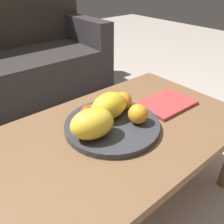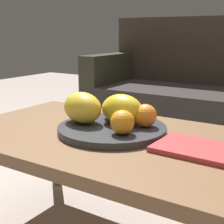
{
  "view_description": "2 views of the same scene",
  "coord_description": "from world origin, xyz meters",
  "px_view_note": "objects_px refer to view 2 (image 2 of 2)",
  "views": [
    {
      "loc": [
        -0.49,
        -0.57,
        0.99
      ],
      "look_at": [
        -0.0,
        0.02,
        0.52
      ],
      "focal_mm": 37.16,
      "sensor_mm": 36.0,
      "label": 1
    },
    {
      "loc": [
        0.6,
        -0.92,
        0.79
      ],
      "look_at": [
        -0.0,
        0.02,
        0.52
      ],
      "focal_mm": 53.2,
      "sensor_mm": 36.0,
      "label": 2
    }
  ],
  "objects_px": {
    "coffee_table": "(109,147)",
    "orange_front": "(145,116)",
    "orange_left": "(122,122)",
    "melon_large_front": "(122,109)",
    "banana_bunch": "(124,114)",
    "couch": "(210,102)",
    "apple_front": "(111,111)",
    "melon_smaller_beside": "(82,108)",
    "fruit_bowl": "(112,129)",
    "magazine": "(198,149)"
  },
  "relations": [
    {
      "from": "orange_left",
      "to": "banana_bunch",
      "type": "height_order",
      "value": "orange_left"
    },
    {
      "from": "couch",
      "to": "coffee_table",
      "type": "bearing_deg",
      "value": -88.23
    },
    {
      "from": "fruit_bowl",
      "to": "orange_left",
      "type": "xyz_separation_m",
      "value": [
        0.08,
        -0.06,
        0.05
      ]
    },
    {
      "from": "melon_large_front",
      "to": "apple_front",
      "type": "bearing_deg",
      "value": 147.76
    },
    {
      "from": "coffee_table",
      "to": "banana_bunch",
      "type": "bearing_deg",
      "value": 89.5
    },
    {
      "from": "melon_smaller_beside",
      "to": "orange_front",
      "type": "xyz_separation_m",
      "value": [
        0.22,
        0.08,
        -0.02
      ]
    },
    {
      "from": "coffee_table",
      "to": "banana_bunch",
      "type": "height_order",
      "value": "banana_bunch"
    },
    {
      "from": "apple_front",
      "to": "banana_bunch",
      "type": "distance_m",
      "value": 0.06
    },
    {
      "from": "orange_left",
      "to": "coffee_table",
      "type": "bearing_deg",
      "value": 152.89
    },
    {
      "from": "couch",
      "to": "banana_bunch",
      "type": "bearing_deg",
      "value": -88.05
    },
    {
      "from": "coffee_table",
      "to": "fruit_bowl",
      "type": "distance_m",
      "value": 0.06
    },
    {
      "from": "couch",
      "to": "apple_front",
      "type": "bearing_deg",
      "value": -90.66
    },
    {
      "from": "fruit_bowl",
      "to": "orange_front",
      "type": "xyz_separation_m",
      "value": [
        0.1,
        0.05,
        0.05
      ]
    },
    {
      "from": "couch",
      "to": "orange_front",
      "type": "distance_m",
      "value": 1.32
    },
    {
      "from": "couch",
      "to": "melon_large_front",
      "type": "bearing_deg",
      "value": -87.38
    },
    {
      "from": "orange_left",
      "to": "orange_front",
      "type": "bearing_deg",
      "value": 78.45
    },
    {
      "from": "couch",
      "to": "banana_bunch",
      "type": "height_order",
      "value": "couch"
    },
    {
      "from": "melon_large_front",
      "to": "coffee_table",
      "type": "bearing_deg",
      "value": -106.07
    },
    {
      "from": "apple_front",
      "to": "magazine",
      "type": "xyz_separation_m",
      "value": [
        0.38,
        -0.11,
        -0.05
      ]
    },
    {
      "from": "melon_large_front",
      "to": "apple_front",
      "type": "relative_size",
      "value": 2.54
    },
    {
      "from": "couch",
      "to": "melon_smaller_beside",
      "type": "bearing_deg",
      "value": -92.89
    },
    {
      "from": "melon_smaller_beside",
      "to": "orange_front",
      "type": "relative_size",
      "value": 2.02
    },
    {
      "from": "banana_bunch",
      "to": "fruit_bowl",
      "type": "bearing_deg",
      "value": -90.85
    },
    {
      "from": "couch",
      "to": "magazine",
      "type": "height_order",
      "value": "couch"
    },
    {
      "from": "melon_large_front",
      "to": "melon_smaller_beside",
      "type": "height_order",
      "value": "melon_smaller_beside"
    },
    {
      "from": "orange_front",
      "to": "orange_left",
      "type": "height_order",
      "value": "same"
    },
    {
      "from": "fruit_bowl",
      "to": "melon_large_front",
      "type": "bearing_deg",
      "value": 64.8
    },
    {
      "from": "coffee_table",
      "to": "orange_front",
      "type": "bearing_deg",
      "value": 36.1
    },
    {
      "from": "banana_bunch",
      "to": "magazine",
      "type": "bearing_deg",
      "value": -17.58
    },
    {
      "from": "coffee_table",
      "to": "melon_large_front",
      "type": "bearing_deg",
      "value": 73.93
    },
    {
      "from": "orange_left",
      "to": "magazine",
      "type": "distance_m",
      "value": 0.25
    },
    {
      "from": "orange_front",
      "to": "orange_left",
      "type": "relative_size",
      "value": 1.01
    },
    {
      "from": "fruit_bowl",
      "to": "banana_bunch",
      "type": "xyz_separation_m",
      "value": [
        0.0,
        0.08,
        0.04
      ]
    },
    {
      "from": "banana_bunch",
      "to": "orange_left",
      "type": "bearing_deg",
      "value": -60.86
    },
    {
      "from": "melon_smaller_beside",
      "to": "melon_large_front",
      "type": "bearing_deg",
      "value": 26.78
    },
    {
      "from": "coffee_table",
      "to": "fruit_bowl",
      "type": "xyz_separation_m",
      "value": [
        -0.0,
        0.02,
        0.06
      ]
    },
    {
      "from": "coffee_table",
      "to": "orange_left",
      "type": "relative_size",
      "value": 13.98
    },
    {
      "from": "couch",
      "to": "melon_smaller_beside",
      "type": "xyz_separation_m",
      "value": [
        -0.07,
        -1.37,
        0.22
      ]
    },
    {
      "from": "apple_front",
      "to": "magazine",
      "type": "bearing_deg",
      "value": -16.06
    },
    {
      "from": "melon_large_front",
      "to": "banana_bunch",
      "type": "height_order",
      "value": "melon_large_front"
    },
    {
      "from": "melon_large_front",
      "to": "melon_smaller_beside",
      "type": "relative_size",
      "value": 0.97
    },
    {
      "from": "banana_bunch",
      "to": "melon_large_front",
      "type": "bearing_deg",
      "value": -67.06
    },
    {
      "from": "couch",
      "to": "melon_smaller_beside",
      "type": "relative_size",
      "value": 10.48
    },
    {
      "from": "melon_smaller_beside",
      "to": "orange_left",
      "type": "bearing_deg",
      "value": -10.89
    },
    {
      "from": "coffee_table",
      "to": "banana_bunch",
      "type": "distance_m",
      "value": 0.14
    },
    {
      "from": "orange_left",
      "to": "apple_front",
      "type": "height_order",
      "value": "orange_left"
    },
    {
      "from": "fruit_bowl",
      "to": "apple_front",
      "type": "relative_size",
      "value": 6.19
    },
    {
      "from": "melon_large_front",
      "to": "melon_smaller_beside",
      "type": "xyz_separation_m",
      "value": [
        -0.13,
        -0.07,
        0.0
      ]
    },
    {
      "from": "banana_bunch",
      "to": "magazine",
      "type": "height_order",
      "value": "banana_bunch"
    },
    {
      "from": "melon_smaller_beside",
      "to": "coffee_table",
      "type": "bearing_deg",
      "value": 2.07
    }
  ]
}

